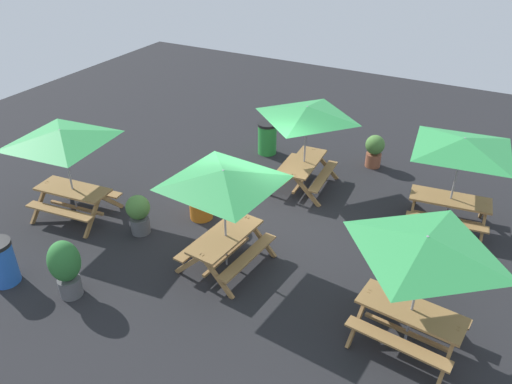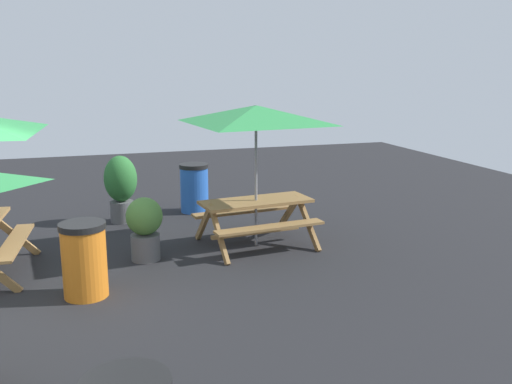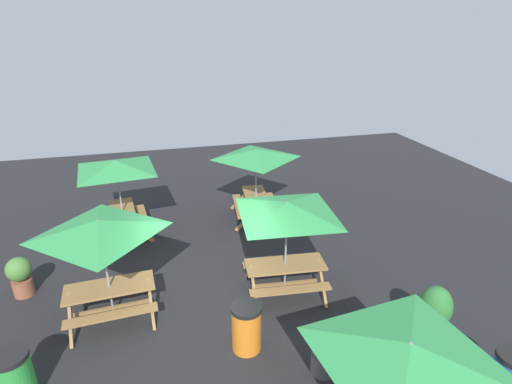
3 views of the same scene
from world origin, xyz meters
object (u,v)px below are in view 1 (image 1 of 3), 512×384
Objects in this scene: picnic_table_2 at (307,118)px; potted_plant_2 at (374,150)px; trash_bin_blue at (1,262)px; picnic_table_4 at (224,184)px; picnic_table_3 at (462,151)px; trash_bin_green at (267,138)px; picnic_table_0 at (424,252)px; picnic_table_1 at (62,142)px; potted_plant_1 at (139,213)px; potted_plant_0 at (65,266)px; trash_bin_orange at (201,200)px.

picnic_table_2 reaches higher than potted_plant_2.
trash_bin_blue is 9.88m from potted_plant_2.
picnic_table_4 reaches higher than potted_plant_2.
picnic_table_3 reaches higher than trash_bin_green.
picnic_table_1 is (8.11, -0.23, 0.00)m from picnic_table_0.
picnic_table_2 is at bearing -123.89° from potted_plant_1.
picnic_table_4 is 2.87× the size of trash_bin_green.
picnic_table_0 is 0.83× the size of picnic_table_4.
picnic_table_2 is 6.61m from potted_plant_0.
trash_bin_blue is 1.01× the size of potted_plant_1.
potted_plant_0 is at bearing 126.65° from picnic_table_1.
picnic_table_2 and picnic_table_3 have the same top height.
potted_plant_0 is (6.08, 5.95, -1.28)m from picnic_table_3.
picnic_table_4 reaches higher than trash_bin_orange.
picnic_table_2 is 2.38× the size of trash_bin_orange.
picnic_table_2 is 7.59m from trash_bin_blue.
picnic_table_0 reaches higher than trash_bin_green.
picnic_table_1 and picnic_table_3 have the same top height.
picnic_table_0 is at bearing 163.41° from trash_bin_orange.
picnic_table_0 is 2.40× the size of potted_plant_1.
trash_bin_green is 5.14m from potted_plant_1.
picnic_table_0 reaches higher than trash_bin_orange.
trash_bin_green is at bearing 12.43° from potted_plant_2.
potted_plant_0 is (0.57, 7.41, 0.22)m from trash_bin_green.
picnic_table_2 is at bearing -41.14° from picnic_table_0.
picnic_table_3 is 9.94m from trash_bin_blue.
picnic_table_2 is 2.38× the size of trash_bin_green.
picnic_table_2 is at bearing -144.16° from picnic_table_1.
picnic_table_4 is 2.87× the size of trash_bin_blue.
picnic_table_1 is 2.93× the size of potted_plant_2.
picnic_table_4 is at bearing 76.23° from potted_plant_2.
potted_plant_1 is at bearing -86.15° from picnic_table_4.
picnic_table_4 is at bearing -134.87° from potted_plant_0.
picnic_table_1 is 1.00× the size of picnic_table_4.
trash_bin_orange reaches higher than potted_plant_2.
picnic_table_3 is at bearing -82.88° from picnic_table_0.
trash_bin_green is at bearing -21.49° from picnic_table_3.
potted_plant_2 is (-5.13, -8.44, 0.03)m from trash_bin_blue.
trash_bin_green is at bearing -156.50° from picnic_table_4.
trash_bin_green is 0.77× the size of potted_plant_0.
picnic_table_2 is 2.84m from potted_plant_2.
trash_bin_blue reaches higher than potted_plant_2.
picnic_table_3 is at bearing 84.80° from picnic_table_2.
picnic_table_2 is (-4.33, -3.91, 0.00)m from picnic_table_1.
potted_plant_1 is (-1.83, -0.18, -1.45)m from picnic_table_1.
picnic_table_2 is 3.73m from picnic_table_3.
picnic_table_3 reaches higher than trash_bin_orange.
picnic_table_0 and picnic_table_3 have the same top height.
trash_bin_blue is (3.82, 6.39, -1.49)m from picnic_table_2.
trash_bin_orange is at bearing -10.09° from picnic_table_0.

